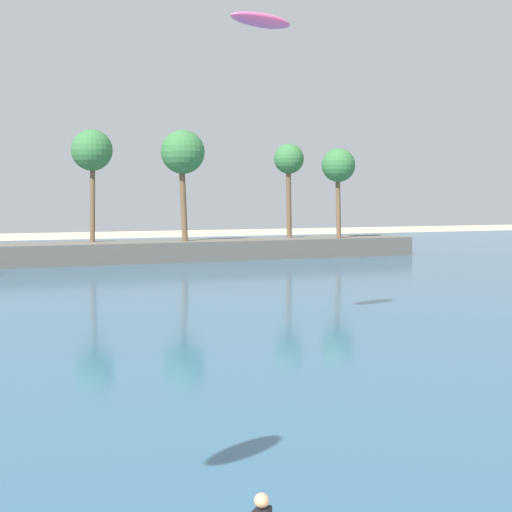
# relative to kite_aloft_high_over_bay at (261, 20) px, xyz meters

# --- Properties ---
(kite_aloft_high_over_bay) EXTENTS (3.44, 2.24, 0.56)m
(kite_aloft_high_over_bay) POSITION_rel_kite_aloft_high_over_bay_xyz_m (0.00, 0.00, 0.00)
(kite_aloft_high_over_bay) COLOR #EA5693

